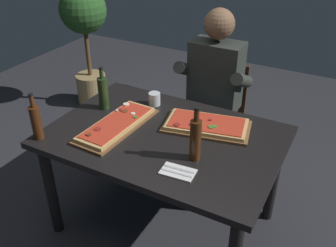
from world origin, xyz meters
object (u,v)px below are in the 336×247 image
wine_bottle_dark (103,92)px  tumbler_near_camera (154,99)px  pizza_rectangular_left (117,125)px  dining_table (164,147)px  vinegar_bottle_green (196,138)px  diner_chair (216,111)px  potted_plant_corner (85,31)px  seated_diner (213,88)px  pizza_rectangular_front (207,125)px  oil_bottle_amber (36,121)px

wine_bottle_dark → tumbler_near_camera: wine_bottle_dark is taller
pizza_rectangular_left → wine_bottle_dark: size_ratio=2.05×
dining_table → vinegar_bottle_green: bearing=-27.0°
wine_bottle_dark → diner_chair: wine_bottle_dark is taller
tumbler_near_camera → potted_plant_corner: potted_plant_corner is taller
dining_table → potted_plant_corner: 2.02m
pizza_rectangular_left → wine_bottle_dark: 0.30m
dining_table → wine_bottle_dark: (-0.52, 0.10, 0.21)m
dining_table → seated_diner: size_ratio=1.05×
pizza_rectangular_left → tumbler_near_camera: size_ratio=6.94×
pizza_rectangular_front → pizza_rectangular_left: pizza_rectangular_left is taller
pizza_rectangular_front → potted_plant_corner: bearing=149.9°
oil_bottle_amber → seated_diner: bearing=59.9°
pizza_rectangular_left → wine_bottle_dark: bearing=142.4°
wine_bottle_dark → diner_chair: 1.00m
diner_chair → pizza_rectangular_left: bearing=-108.7°
pizza_rectangular_left → vinegar_bottle_green: bearing=-6.8°
diner_chair → seated_diner: (0.00, -0.12, 0.26)m
vinegar_bottle_green → diner_chair: vinegar_bottle_green is taller
dining_table → seated_diner: seated_diner is taller
pizza_rectangular_front → tumbler_near_camera: bearing=165.3°
pizza_rectangular_front → diner_chair: diner_chair is taller
pizza_rectangular_front → tumbler_near_camera: tumbler_near_camera is taller
oil_bottle_amber → diner_chair: oil_bottle_amber is taller
pizza_rectangular_front → potted_plant_corner: (-1.79, 1.04, 0.05)m
wine_bottle_dark → seated_diner: bearing=49.9°
potted_plant_corner → pizza_rectangular_left: bearing=-45.1°
pizza_rectangular_left → wine_bottle_dark: wine_bottle_dark is taller
pizza_rectangular_front → vinegar_bottle_green: size_ratio=1.81×
seated_diner → diner_chair: bearing=90.0°
dining_table → tumbler_near_camera: bearing=128.5°
wine_bottle_dark → tumbler_near_camera: size_ratio=3.39×
potted_plant_corner → vinegar_bottle_green: bearing=-36.3°
dining_table → oil_bottle_amber: (-0.64, -0.39, 0.21)m
dining_table → pizza_rectangular_left: 0.33m
pizza_rectangular_left → seated_diner: seated_diner is taller
dining_table → vinegar_bottle_green: size_ratio=4.38×
pizza_rectangular_front → vinegar_bottle_green: vinegar_bottle_green is taller
wine_bottle_dark → dining_table: bearing=-11.0°
dining_table → vinegar_bottle_green: vinegar_bottle_green is taller
pizza_rectangular_front → wine_bottle_dark: wine_bottle_dark is taller
pizza_rectangular_front → oil_bottle_amber: bearing=-145.2°
pizza_rectangular_left → potted_plant_corner: potted_plant_corner is taller
wine_bottle_dark → diner_chair: bearing=54.7°
seated_diner → oil_bottle_amber: bearing=-120.1°
pizza_rectangular_left → vinegar_bottle_green: (0.57, -0.07, 0.11)m
wine_bottle_dark → potted_plant_corner: (-1.07, 1.13, -0.05)m
pizza_rectangular_left → diner_chair: 1.01m
seated_diner → vinegar_bottle_green: bearing=-73.8°
oil_bottle_amber → tumbler_near_camera: bearing=60.5°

